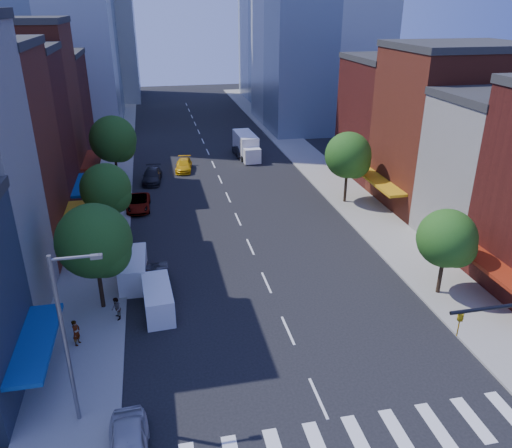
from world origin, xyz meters
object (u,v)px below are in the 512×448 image
(parked_car_second, at_px, (158,282))
(pedestrian_far, at_px, (116,309))
(parked_car_rear, at_px, (152,176))
(traffic_car_oncoming, at_px, (240,150))
(taxi, at_px, (184,165))
(pedestrian_near, at_px, (76,333))
(cargo_van_far, at_px, (133,270))
(cargo_van_near, at_px, (158,300))
(traffic_car_far, at_px, (242,135))
(parked_car_third, at_px, (138,203))
(box_truck, at_px, (246,146))

(parked_car_second, distance_m, pedestrian_far, 4.14)
(parked_car_rear, relative_size, traffic_car_oncoming, 1.16)
(taxi, distance_m, pedestrian_near, 34.39)
(pedestrian_near, distance_m, pedestrian_far, 3.11)
(pedestrian_near, bearing_deg, pedestrian_far, -21.54)
(pedestrian_near, bearing_deg, cargo_van_far, -0.89)
(cargo_van_near, bearing_deg, pedestrian_far, -173.46)
(parked_car_rear, bearing_deg, traffic_car_oncoming, 42.04)
(traffic_car_far, bearing_deg, cargo_van_near, 74.93)
(parked_car_third, relative_size, box_truck, 0.63)
(taxi, xyz_separation_m, traffic_car_oncoming, (7.96, 4.94, 0.04))
(cargo_van_far, relative_size, pedestrian_near, 2.89)
(cargo_van_near, height_order, taxi, cargo_van_near)
(cargo_van_near, distance_m, pedestrian_near, 5.53)
(parked_car_second, bearing_deg, traffic_car_far, 70.26)
(parked_car_third, bearing_deg, parked_car_second, -83.20)
(cargo_van_near, bearing_deg, box_truck, 66.68)
(taxi, height_order, traffic_car_oncoming, traffic_car_oncoming)
(parked_car_rear, height_order, pedestrian_near, pedestrian_near)
(parked_car_rear, height_order, taxi, parked_car_rear)
(parked_car_third, height_order, pedestrian_near, pedestrian_near)
(box_truck, relative_size, pedestrian_far, 4.91)
(pedestrian_far, bearing_deg, cargo_van_near, 86.99)
(parked_car_second, height_order, parked_car_third, parked_car_second)
(parked_car_second, relative_size, traffic_car_far, 1.07)
(pedestrian_near, height_order, pedestrian_far, pedestrian_near)
(box_truck, xyz_separation_m, pedestrian_near, (-17.50, -37.48, -0.45))
(parked_car_rear, relative_size, traffic_car_far, 1.13)
(cargo_van_near, relative_size, traffic_car_far, 1.04)
(parked_car_second, distance_m, taxi, 28.19)
(parked_car_third, xyz_separation_m, parked_car_rear, (1.50, 8.20, 0.06))
(taxi, bearing_deg, cargo_van_near, -89.65)
(parked_car_second, bearing_deg, taxi, 80.49)
(cargo_van_far, bearing_deg, taxi, 79.12)
(box_truck, bearing_deg, cargo_van_far, -117.15)
(cargo_van_far, relative_size, traffic_car_far, 1.09)
(pedestrian_near, bearing_deg, taxi, 8.92)
(taxi, distance_m, pedestrian_far, 31.75)
(taxi, height_order, pedestrian_near, pedestrian_near)
(parked_car_rear, bearing_deg, pedestrian_far, -89.32)
(cargo_van_far, bearing_deg, parked_car_rear, 86.80)
(taxi, distance_m, traffic_car_oncoming, 9.37)
(cargo_van_near, relative_size, cargo_van_far, 0.95)
(parked_car_second, xyz_separation_m, cargo_van_far, (-1.71, 1.65, 0.23))
(parked_car_third, distance_m, cargo_van_near, 18.91)
(cargo_van_near, xyz_separation_m, pedestrian_near, (-4.86, -2.64, 0.04))
(parked_car_third, distance_m, parked_car_rear, 8.33)
(cargo_van_near, bearing_deg, traffic_car_far, 69.34)
(cargo_van_near, distance_m, cargo_van_far, 4.62)
(parked_car_rear, bearing_deg, cargo_van_near, -83.83)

